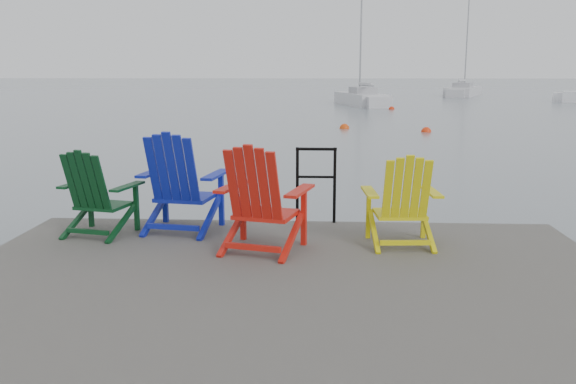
{
  "coord_description": "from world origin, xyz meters",
  "views": [
    {
      "loc": [
        0.3,
        -4.62,
        2.27
      ],
      "look_at": [
        -0.08,
        2.53,
        0.85
      ],
      "focal_mm": 38.0,
      "sensor_mm": 36.0,
      "label": 1
    }
  ],
  "objects_px": {
    "chair_yellow": "(403,200)",
    "sailboat_near": "(361,100)",
    "chair_blue": "(180,182)",
    "chair_green": "(97,193)",
    "chair_red": "(261,198)",
    "sailboat_mid": "(463,92)",
    "buoy_a": "(426,132)",
    "handrail": "(316,178)",
    "buoy_c": "(392,109)",
    "buoy_b": "(344,129)",
    "buoy_d": "(379,104)"
  },
  "relations": [
    {
      "from": "chair_yellow",
      "to": "sailboat_near",
      "type": "relative_size",
      "value": 0.09
    },
    {
      "from": "chair_blue",
      "to": "sailboat_near",
      "type": "relative_size",
      "value": 0.1
    },
    {
      "from": "chair_green",
      "to": "chair_blue",
      "type": "distance_m",
      "value": 0.9
    },
    {
      "from": "chair_red",
      "to": "sailboat_mid",
      "type": "bearing_deg",
      "value": 90.16
    },
    {
      "from": "chair_red",
      "to": "chair_yellow",
      "type": "height_order",
      "value": "chair_red"
    },
    {
      "from": "chair_red",
      "to": "buoy_a",
      "type": "relative_size",
      "value": 2.76
    },
    {
      "from": "handrail",
      "to": "chair_red",
      "type": "relative_size",
      "value": 0.84
    },
    {
      "from": "sailboat_near",
      "to": "buoy_a",
      "type": "distance_m",
      "value": 19.11
    },
    {
      "from": "chair_yellow",
      "to": "buoy_c",
      "type": "bearing_deg",
      "value": 79.93
    },
    {
      "from": "handrail",
      "to": "buoy_b",
      "type": "xyz_separation_m",
      "value": [
        1.01,
        17.66,
        -1.04
      ]
    },
    {
      "from": "chair_blue",
      "to": "chair_green",
      "type": "bearing_deg",
      "value": -157.27
    },
    {
      "from": "buoy_c",
      "to": "handrail",
      "type": "bearing_deg",
      "value": -98.11
    },
    {
      "from": "handrail",
      "to": "chair_red",
      "type": "height_order",
      "value": "chair_red"
    },
    {
      "from": "handrail",
      "to": "sailboat_mid",
      "type": "distance_m",
      "value": 54.08
    },
    {
      "from": "buoy_b",
      "to": "buoy_c",
      "type": "xyz_separation_m",
      "value": [
        3.34,
        12.86,
        0.0
      ]
    },
    {
      "from": "sailboat_near",
      "to": "buoy_b",
      "type": "bearing_deg",
      "value": -107.51
    },
    {
      "from": "chair_yellow",
      "to": "buoy_d",
      "type": "xyz_separation_m",
      "value": [
        3.31,
        37.85,
        -0.98
      ]
    },
    {
      "from": "handrail",
      "to": "buoy_d",
      "type": "distance_m",
      "value": 37.15
    },
    {
      "from": "chair_yellow",
      "to": "buoy_a",
      "type": "xyz_separation_m",
      "value": [
        3.18,
        17.33,
        -0.98
      ]
    },
    {
      "from": "chair_green",
      "to": "buoy_a",
      "type": "xyz_separation_m",
      "value": [
        6.45,
        17.08,
        -0.98
      ]
    },
    {
      "from": "handrail",
      "to": "chair_yellow",
      "type": "relative_size",
      "value": 0.95
    },
    {
      "from": "chair_yellow",
      "to": "sailboat_near",
      "type": "xyz_separation_m",
      "value": [
        1.91,
        36.4,
        -0.62
      ]
    },
    {
      "from": "chair_green",
      "to": "chair_yellow",
      "type": "xyz_separation_m",
      "value": [
        3.27,
        -0.25,
        0.0
      ]
    },
    {
      "from": "chair_yellow",
      "to": "sailboat_mid",
      "type": "relative_size",
      "value": 0.08
    },
    {
      "from": "chair_blue",
      "to": "buoy_b",
      "type": "height_order",
      "value": "chair_blue"
    },
    {
      "from": "buoy_a",
      "to": "chair_yellow",
      "type": "bearing_deg",
      "value": -100.39
    },
    {
      "from": "chair_blue",
      "to": "sailboat_near",
      "type": "height_order",
      "value": "sailboat_near"
    },
    {
      "from": "sailboat_near",
      "to": "sailboat_mid",
      "type": "bearing_deg",
      "value": 45.79
    },
    {
      "from": "chair_green",
      "to": "buoy_b",
      "type": "height_order",
      "value": "chair_green"
    },
    {
      "from": "chair_yellow",
      "to": "buoy_a",
      "type": "bearing_deg",
      "value": 75.81
    },
    {
      "from": "chair_red",
      "to": "buoy_c",
      "type": "height_order",
      "value": "chair_red"
    },
    {
      "from": "handrail",
      "to": "sailboat_near",
      "type": "height_order",
      "value": "sailboat_near"
    },
    {
      "from": "chair_blue",
      "to": "buoy_a",
      "type": "xyz_separation_m",
      "value": [
        5.57,
        16.87,
        -1.06
      ]
    },
    {
      "from": "handrail",
      "to": "chair_yellow",
      "type": "bearing_deg",
      "value": -47.02
    },
    {
      "from": "buoy_c",
      "to": "chair_yellow",
      "type": "bearing_deg",
      "value": -96.27
    },
    {
      "from": "chair_green",
      "to": "sailboat_mid",
      "type": "xyz_separation_m",
      "value": [
        15.95,
        53.06,
        -0.62
      ]
    },
    {
      "from": "handrail",
      "to": "chair_yellow",
      "type": "xyz_separation_m",
      "value": [
        0.89,
        -0.96,
        -0.06
      ]
    },
    {
      "from": "chair_green",
      "to": "chair_red",
      "type": "height_order",
      "value": "chair_red"
    },
    {
      "from": "chair_green",
      "to": "handrail",
      "type": "bearing_deg",
      "value": 29.32
    },
    {
      "from": "chair_blue",
      "to": "buoy_a",
      "type": "distance_m",
      "value": 17.8
    },
    {
      "from": "chair_red",
      "to": "chair_yellow",
      "type": "distance_m",
      "value": 1.45
    },
    {
      "from": "chair_red",
      "to": "buoy_b",
      "type": "distance_m",
      "value": 18.97
    },
    {
      "from": "chair_red",
      "to": "buoy_d",
      "type": "relative_size",
      "value": 3.28
    },
    {
      "from": "buoy_b",
      "to": "chair_red",
      "type": "bearing_deg",
      "value": -94.66
    },
    {
      "from": "handrail",
      "to": "buoy_a",
      "type": "xyz_separation_m",
      "value": [
        4.07,
        16.37,
        -1.04
      ]
    },
    {
      "from": "handrail",
      "to": "buoy_d",
      "type": "bearing_deg",
      "value": 83.5
    },
    {
      "from": "chair_green",
      "to": "chair_yellow",
      "type": "height_order",
      "value": "chair_yellow"
    },
    {
      "from": "handrail",
      "to": "sailboat_near",
      "type": "relative_size",
      "value": 0.08
    },
    {
      "from": "chair_green",
      "to": "buoy_c",
      "type": "relative_size",
      "value": 2.62
    },
    {
      "from": "chair_yellow",
      "to": "buoy_b",
      "type": "relative_size",
      "value": 2.39
    }
  ]
}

